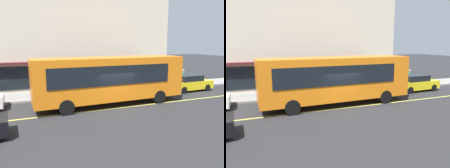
# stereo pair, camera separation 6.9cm
# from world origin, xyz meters

# --- Properties ---
(ground) EXTENTS (120.00, 120.00, 0.00)m
(ground) POSITION_xyz_m (0.00, 0.00, 0.00)
(ground) COLOR #28282B
(sidewalk) EXTENTS (80.00, 2.89, 0.15)m
(sidewalk) POSITION_xyz_m (0.00, 5.32, 0.07)
(sidewalk) COLOR gray
(sidewalk) RESTS_ON ground
(lane_centre_stripe) EXTENTS (36.00, 0.16, 0.01)m
(lane_centre_stripe) POSITION_xyz_m (0.00, 0.00, 0.00)
(lane_centre_stripe) COLOR #D8D14C
(lane_centre_stripe) RESTS_ON ground
(storefront_building) EXTENTS (22.71, 10.55, 15.82)m
(storefront_building) POSITION_xyz_m (-2.53, 11.73, 7.90)
(storefront_building) COLOR beige
(storefront_building) RESTS_ON ground
(bus) EXTENTS (11.20, 2.88, 3.50)m
(bus) POSITION_xyz_m (0.03, 1.06, 1.99)
(bus) COLOR orange
(bus) RESTS_ON ground
(traffic_light) EXTENTS (0.30, 0.52, 3.20)m
(traffic_light) POSITION_xyz_m (-1.64, 4.60, 2.53)
(traffic_light) COLOR #2D2D33
(traffic_light) RESTS_ON sidewalk
(car_yellow) EXTENTS (4.37, 2.00, 1.52)m
(car_yellow) POSITION_xyz_m (8.79, 2.85, 0.74)
(car_yellow) COLOR yellow
(car_yellow) RESTS_ON ground
(pedestrian_at_corner) EXTENTS (0.34, 0.34, 1.56)m
(pedestrian_at_corner) POSITION_xyz_m (10.00, 5.26, 1.08)
(pedestrian_at_corner) COLOR black
(pedestrian_at_corner) RESTS_ON sidewalk
(pedestrian_near_storefront) EXTENTS (0.34, 0.34, 1.67)m
(pedestrian_near_storefront) POSITION_xyz_m (7.95, 4.65, 1.15)
(pedestrian_near_storefront) COLOR black
(pedestrian_near_storefront) RESTS_ON sidewalk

